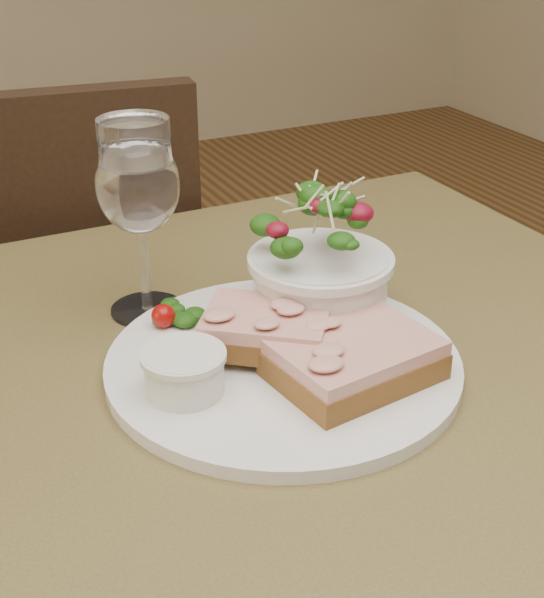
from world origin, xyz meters
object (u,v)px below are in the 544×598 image
cafe_table (297,475)px  chair_far (60,435)px  sandwich_back (266,328)px  ramekin (184,370)px  sandwich_front (354,359)px  wine_glass (138,191)px  dinner_plate (283,363)px  salad_bowl (321,257)px

cafe_table → chair_far: chair_far is taller
sandwich_back → ramekin: size_ratio=2.08×
cafe_table → chair_far: (-0.10, 0.64, -0.36)m
sandwich_front → wine_glass: (-0.11, 0.20, 0.09)m
cafe_table → ramekin: 0.17m
cafe_table → ramekin: ramekin is taller
cafe_table → dinner_plate: (-0.00, 0.02, 0.11)m
dinner_plate → salad_bowl: 0.11m
ramekin → salad_bowl: (0.16, 0.06, 0.04)m
chair_far → sandwich_front: 0.84m
salad_bowl → wine_glass: 0.17m
sandwich_front → wine_glass: bearing=110.3°
sandwich_back → chair_far: bearing=135.8°
chair_far → salad_bowl: 0.79m
chair_far → ramekin: size_ratio=14.32×
cafe_table → chair_far: size_ratio=0.89×
cafe_table → wine_glass: 0.29m
ramekin → wine_glass: size_ratio=0.36×
cafe_table → salad_bowl: (0.06, 0.07, 0.17)m
dinner_plate → sandwich_front: 0.07m
sandwich_back → salad_bowl: salad_bowl is taller
chair_far → salad_bowl: chair_far is taller
salad_bowl → wine_glass: wine_glass is taller
cafe_table → sandwich_front: (0.03, -0.03, 0.13)m
dinner_plate → sandwich_back: 0.03m
salad_bowl → sandwich_front: bearing=-104.2°
sandwich_front → sandwich_back: sandwich_back is taller
chair_far → sandwich_back: 0.79m
sandwich_front → sandwich_back: 0.08m
chair_far → wine_glass: wine_glass is taller
chair_far → wine_glass: (0.03, -0.47, 0.58)m
chair_far → wine_glass: 0.75m
cafe_table → sandwich_back: (-0.01, 0.04, 0.14)m
cafe_table → chair_far: 0.74m
sandwich_back → salad_bowl: (0.07, 0.04, 0.04)m
cafe_table → sandwich_back: bearing=110.3°
chair_far → salad_bowl: (0.16, -0.57, 0.53)m
dinner_plate → salad_bowl: size_ratio=2.38×
sandwich_front → sandwich_back: (-0.05, 0.07, 0.01)m
chair_far → sandwich_front: chair_far is taller
sandwich_back → ramekin: 0.09m
cafe_table → wine_glass: (-0.07, 0.17, 0.22)m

